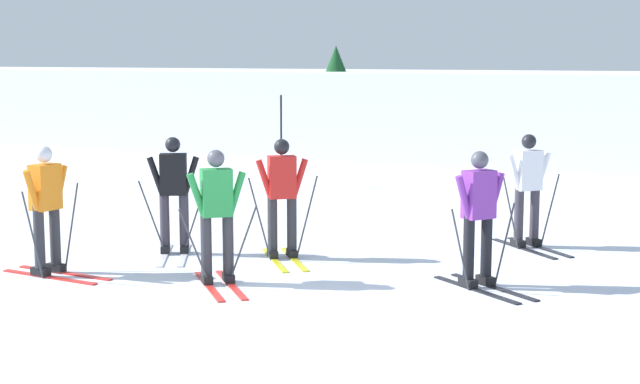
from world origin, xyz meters
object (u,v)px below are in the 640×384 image
Objects in this scene: skier_green at (216,209)px; skier_purple at (479,215)px; trail_marker_pole at (281,141)px; skier_red at (282,195)px; conifer_far_right at (336,90)px; skier_orange at (46,206)px; skier_white at (528,187)px; skier_black at (174,192)px.

skier_purple is (3.06, 1.18, -0.04)m from skier_green.
skier_red is at bearing -63.32° from trail_marker_pole.
skier_orange is at bearing -80.27° from conifer_far_right.
skier_green is at bearing -127.90° from skier_white.
skier_red is (-2.99, -2.26, 0.00)m from skier_white.
skier_white is 7.85m from trail_marker_pole.
skier_white is 14.02m from conifer_far_right.
trail_marker_pole is at bearing 144.72° from skier_white.
skier_red is at bearing -69.63° from conifer_far_right.
skier_purple is at bearing -60.40° from conifer_far_right.
skier_white is (3.07, 3.95, -0.04)m from skier_green.
skier_purple is 16.35m from conifer_far_right.
skier_black is at bearing -75.98° from conifer_far_right.
conifer_far_right is (-1.67, 6.89, 0.85)m from trail_marker_pole.
skier_green is at bearing -92.69° from skier_red.
skier_green is at bearing -68.55° from trail_marker_pole.
trail_marker_pole is at bearing 111.45° from skier_green.
skier_green is 2.33m from skier_orange.
skier_purple is (5.34, 1.67, -0.00)m from skier_orange.
skier_white is at bearing 29.76° from skier_black.
skier_white is at bearing -35.28° from trail_marker_pole.
skier_white is 1.00× the size of skier_red.
skier_green is 1.00× the size of skier_red.
skier_white is at bearing 39.66° from skier_orange.
skier_orange is 1.00× the size of skier_red.
skier_purple is 9.71m from trail_marker_pole.
skier_white and skier_orange have the same top height.
skier_purple is at bearing -90.25° from skier_white.
trail_marker_pole is 0.64× the size of conifer_far_right.
skier_orange is (-5.35, -4.44, 0.00)m from skier_white.
skier_black is 1.00× the size of skier_white.
skier_white is 2.77m from skier_purple.
skier_green is 1.00× the size of skier_white.
skier_orange is at bearing -162.63° from skier_purple.
skier_purple is 0.85× the size of trail_marker_pole.
skier_red is 0.54× the size of conifer_far_right.
skier_black is at bearing -167.21° from skier_red.
skier_green is 9.11m from trail_marker_pole.
skier_purple is at bearing -9.73° from skier_red.
skier_white is 1.00× the size of skier_orange.
skier_orange is (-2.28, -0.49, -0.04)m from skier_green.
conifer_far_right is at bearing 125.25° from skier_white.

